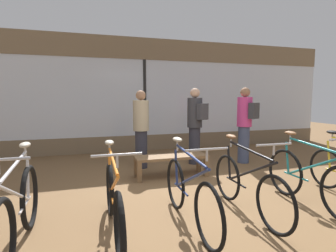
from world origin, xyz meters
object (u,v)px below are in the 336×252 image
(bicycle_right, at_px, (310,179))
(customer_near_rack, at_px, (245,122))
(customer_by_window, at_px, (141,128))
(bicycle_far_left, at_px, (18,213))
(bicycle_left, at_px, (114,202))
(customer_mid_floor, at_px, (195,123))
(display_bench, at_px, (171,159))
(bicycle_center_right, at_px, (247,185))
(bicycle_center_left, at_px, (189,193))

(bicycle_right, bearing_deg, customer_near_rack, 77.42)
(customer_by_window, bearing_deg, bicycle_far_left, -122.62)
(bicycle_left, bearing_deg, bicycle_far_left, -175.69)
(bicycle_left, height_order, customer_mid_floor, customer_mid_floor)
(customer_near_rack, distance_m, customer_by_window, 2.42)
(bicycle_right, bearing_deg, display_bench, 126.64)
(customer_mid_floor, bearing_deg, customer_by_window, 179.76)
(bicycle_center_right, relative_size, bicycle_right, 0.99)
(bicycle_left, bearing_deg, customer_by_window, 72.72)
(customer_mid_floor, bearing_deg, bicycle_center_left, -114.11)
(bicycle_left, distance_m, display_bench, 2.26)
(bicycle_far_left, height_order, customer_near_rack, customer_near_rack)
(bicycle_center_left, xyz_separation_m, display_bench, (0.38, 1.90, -0.05))
(bicycle_left, distance_m, bicycle_right, 2.69)
(bicycle_center_right, height_order, customer_mid_floor, customer_mid_floor)
(bicycle_far_left, height_order, bicycle_left, bicycle_far_left)
(bicycle_far_left, relative_size, customer_near_rack, 1.02)
(bicycle_center_right, distance_m, customer_by_window, 2.84)
(bicycle_left, xyz_separation_m, bicycle_right, (2.69, -0.04, 0.02))
(bicycle_center_right, distance_m, display_bench, 1.90)
(display_bench, distance_m, customer_near_rack, 2.14)
(bicycle_far_left, bearing_deg, customer_mid_floor, 42.29)
(bicycle_center_left, distance_m, bicycle_right, 1.81)
(bicycle_right, xyz_separation_m, display_bench, (-1.42, 1.92, -0.06))
(bicycle_far_left, xyz_separation_m, display_bench, (2.19, 1.94, -0.06))
(bicycle_far_left, bearing_deg, bicycle_center_right, 2.18)
(bicycle_right, bearing_deg, customer_by_window, 124.18)
(bicycle_center_left, height_order, display_bench, bicycle_center_left)
(display_bench, bearing_deg, customer_mid_floor, 44.20)
(customer_near_rack, height_order, customer_mid_floor, customer_near_rack)
(bicycle_far_left, distance_m, bicycle_center_right, 2.66)
(bicycle_far_left, xyz_separation_m, bicycle_left, (0.93, 0.07, -0.03))
(bicycle_far_left, xyz_separation_m, bicycle_center_left, (1.81, 0.04, -0.01))
(display_bench, bearing_deg, bicycle_center_right, -75.93)
(display_bench, xyz_separation_m, customer_by_window, (-0.43, 0.81, 0.54))
(display_bench, xyz_separation_m, customer_near_rack, (1.98, 0.56, 0.61))
(bicycle_far_left, distance_m, bicycle_left, 0.93)
(bicycle_far_left, xyz_separation_m, bicycle_center_right, (2.65, 0.10, -0.02))
(bicycle_far_left, bearing_deg, bicycle_right, 0.42)
(bicycle_far_left, xyz_separation_m, customer_by_window, (1.76, 2.76, 0.48))
(bicycle_center_right, height_order, display_bench, bicycle_center_right)
(display_bench, distance_m, customer_by_window, 1.07)
(bicycle_center_right, height_order, bicycle_right, bicycle_right)
(bicycle_center_left, relative_size, customer_near_rack, 0.99)
(customer_near_rack, height_order, customer_by_window, customer_near_rack)
(bicycle_right, bearing_deg, bicycle_center_left, 179.60)
(bicycle_center_left, bearing_deg, bicycle_left, 178.00)
(bicycle_far_left, height_order, bicycle_center_right, bicycle_far_left)
(display_bench, relative_size, customer_by_window, 0.83)
(customer_by_window, bearing_deg, display_bench, -62.22)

